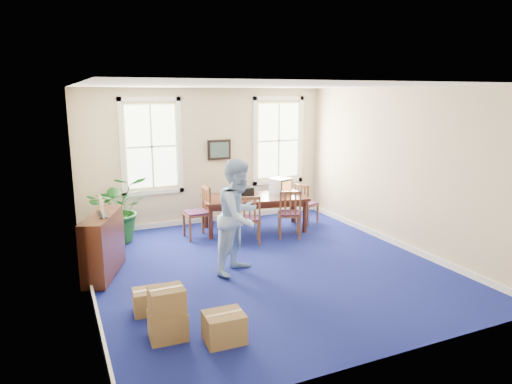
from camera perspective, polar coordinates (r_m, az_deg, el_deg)
name	(u,v)px	position (r m, az deg, el deg)	size (l,w,h in m)	color
floor	(264,266)	(8.40, 1.06, -9.22)	(6.50, 6.50, 0.00)	navy
ceiling	(265,86)	(7.82, 1.16, 13.16)	(6.50, 6.50, 0.00)	white
wall_back	(207,156)	(10.95, -6.18, 4.44)	(6.50, 6.50, 0.00)	#CEB990
wall_front	(390,229)	(5.29, 16.35, -4.49)	(6.50, 6.50, 0.00)	#CEB990
wall_left	(82,195)	(7.23, -20.93, -0.35)	(6.50, 6.50, 0.00)	#CEB990
wall_right	(400,168)	(9.61, 17.53, 2.85)	(6.50, 6.50, 0.00)	#CEB990
baseboard_back	(209,219)	(11.23, -5.95, -3.38)	(6.00, 0.04, 0.12)	white
baseboard_left	(92,291)	(7.70, -19.81, -11.59)	(0.04, 6.50, 0.12)	white
baseboard_right	(394,241)	(9.95, 16.83, -5.94)	(0.04, 6.50, 0.12)	white
window_left	(152,147)	(10.57, -12.93, 5.56)	(1.40, 0.12, 2.20)	white
window_right	(278,141)	(11.62, 2.82, 6.43)	(1.40, 0.12, 2.20)	white
wall_picture	(219,150)	(10.98, -4.62, 5.28)	(0.58, 0.06, 0.48)	black
conference_table	(254,213)	(10.40, -0.19, -2.68)	(2.32, 1.06, 0.79)	#441E11
crt_tv	(280,186)	(10.60, 3.08, 0.79)	(0.39, 0.43, 0.36)	#B7B7BC
game_console	(293,192)	(10.74, 4.70, 0.06)	(0.15, 0.19, 0.05)	white
equipment_bag	(243,192)	(10.23, -1.67, -0.03)	(0.43, 0.28, 0.22)	black
chair_near_left	(249,219)	(9.48, -0.88, -3.37)	(0.47, 0.47, 1.04)	brown
chair_near_right	(289,213)	(9.88, 4.19, -2.69)	(0.48, 0.48, 1.07)	brown
chair_end_left	(196,213)	(9.90, -7.48, -2.58)	(0.50, 0.50, 1.12)	brown
chair_end_right	(307,204)	(10.99, 6.36, -1.44)	(0.44, 0.44, 0.98)	brown
man	(239,216)	(7.86, -2.12, -3.08)	(0.98, 0.75, 2.00)	#96BBE6
credenza	(103,246)	(8.23, -18.56, -6.42)	(0.39, 1.35, 1.06)	#441E11
brochure_rack	(101,206)	(8.04, -18.76, -1.72)	(0.13, 0.73, 0.32)	#99999E
potted_plant	(119,208)	(9.97, -16.79, -1.98)	(1.28, 1.12, 1.43)	#144A17
cardboard_boxes	(179,307)	(6.19, -9.55, -13.93)	(1.26, 1.26, 0.72)	olive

